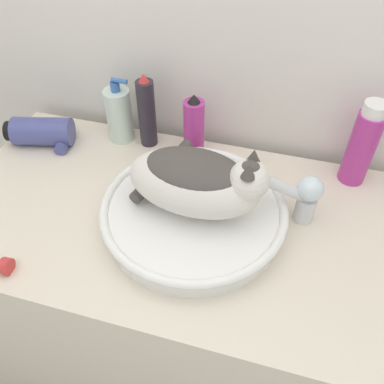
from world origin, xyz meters
The scene contains 9 objects.
vanity_counter centered at (0.00, 0.29, 0.40)m, with size 1.05×0.57×0.81m.
sink_basin centered at (0.05, 0.28, 0.84)m, with size 0.41×0.41×0.06m.
cat centered at (0.06, 0.28, 0.94)m, with size 0.29×0.26×0.16m.
faucet centered at (0.28, 0.35, 0.88)m, with size 0.15×0.08×0.14m.
shampoo_bottle_tall centered at (0.39, 0.53, 0.91)m, with size 0.06×0.06×0.22m.
spray_bottle_trigger centered at (-0.02, 0.53, 0.89)m, with size 0.05×0.05×0.17m.
hairspray_can_black centered at (-0.14, 0.53, 0.90)m, with size 0.05×0.05×0.21m.
soap_pump_bottle centered at (-0.22, 0.53, 0.88)m, with size 0.07×0.07×0.18m.
hair_dryer centered at (-0.42, 0.45, 0.84)m, with size 0.19×0.13×0.08m.
Camera 1 is at (0.21, -0.30, 1.50)m, focal length 38.00 mm.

